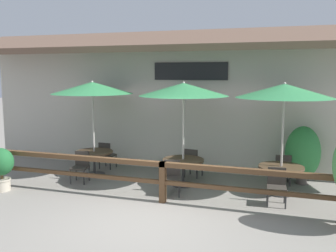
% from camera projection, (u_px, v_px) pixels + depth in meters
% --- Properties ---
extents(ground_plane, '(60.00, 60.00, 0.00)m').
position_uv_depth(ground_plane, '(146.00, 219.00, 7.62)').
color(ground_plane, gray).
extents(building_facade, '(14.28, 1.49, 4.23)m').
position_uv_depth(building_facade, '(195.00, 99.00, 11.18)').
color(building_facade, '#BCB7A8').
rests_on(building_facade, ground).
extents(patio_railing, '(10.40, 0.14, 0.95)m').
position_uv_depth(patio_railing, '(163.00, 173.00, 8.51)').
color(patio_railing, brown).
rests_on(patio_railing, ground).
extents(patio_umbrella_near, '(2.31, 2.31, 2.73)m').
position_uv_depth(patio_umbrella_near, '(92.00, 88.00, 10.58)').
color(patio_umbrella_near, '#B7B2A8').
rests_on(patio_umbrella_near, ground).
extents(dining_table_near, '(1.09, 1.09, 0.70)m').
position_uv_depth(dining_table_near, '(94.00, 156.00, 10.86)').
color(dining_table_near, '#4C3826').
rests_on(dining_table_near, ground).
extents(chair_near_streetside, '(0.48, 0.48, 0.83)m').
position_uv_depth(chair_near_streetside, '(81.00, 165.00, 10.16)').
color(chair_near_streetside, '#332D28').
rests_on(chair_near_streetside, ground).
extents(chair_near_wallside, '(0.44, 0.44, 0.83)m').
position_uv_depth(chair_near_wallside, '(107.00, 154.00, 11.58)').
color(chair_near_wallside, '#332D28').
rests_on(chair_near_wallside, ground).
extents(patio_umbrella_middle, '(2.31, 2.31, 2.73)m').
position_uv_depth(patio_umbrella_middle, '(184.00, 90.00, 9.58)').
color(patio_umbrella_middle, '#B7B2A8').
rests_on(patio_umbrella_middle, ground).
extents(dining_table_middle, '(1.09, 1.09, 0.70)m').
position_uv_depth(dining_table_middle, '(183.00, 164.00, 9.86)').
color(dining_table_middle, '#4C3826').
rests_on(dining_table_middle, ground).
extents(chair_middle_streetside, '(0.51, 0.51, 0.83)m').
position_uv_depth(chair_middle_streetside, '(172.00, 176.00, 9.12)').
color(chair_middle_streetside, '#332D28').
rests_on(chair_middle_streetside, ground).
extents(chair_middle_wallside, '(0.48, 0.48, 0.83)m').
position_uv_depth(chair_middle_wallside, '(193.00, 161.00, 10.62)').
color(chair_middle_wallside, '#332D28').
rests_on(chair_middle_wallside, ground).
extents(patio_umbrella_far, '(2.31, 2.31, 2.73)m').
position_uv_depth(patio_umbrella_far, '(284.00, 91.00, 8.85)').
color(patio_umbrella_far, '#B7B2A8').
rests_on(patio_umbrella_far, ground).
extents(dining_table_far, '(1.09, 1.09, 0.70)m').
position_uv_depth(dining_table_far, '(281.00, 172.00, 9.12)').
color(dining_table_far, '#4C3826').
rests_on(dining_table_far, ground).
extents(chair_far_streetside, '(0.45, 0.45, 0.83)m').
position_uv_depth(chair_far_streetside, '(277.00, 185.00, 8.40)').
color(chair_far_streetside, '#332D28').
rests_on(chair_far_streetside, ground).
extents(chair_far_wallside, '(0.48, 0.48, 0.83)m').
position_uv_depth(chair_far_wallside, '(282.00, 168.00, 9.89)').
color(chair_far_wallside, '#332D28').
rests_on(chair_far_wallside, ground).
extents(potted_plant_entrance_palm, '(0.65, 0.59, 1.09)m').
position_uv_depth(potted_plant_entrance_palm, '(1.00, 166.00, 9.38)').
color(potted_plant_entrance_palm, '#B7AD99').
rests_on(potted_plant_entrance_palm, ground).
extents(potted_plant_small_flowering, '(0.91, 0.82, 1.56)m').
position_uv_depth(potted_plant_small_flowering, '(303.00, 153.00, 9.91)').
color(potted_plant_small_flowering, '#564C47').
rests_on(potted_plant_small_flowering, ground).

